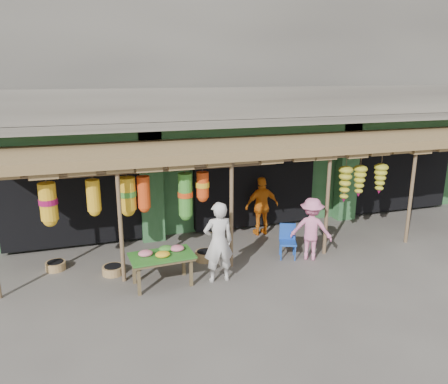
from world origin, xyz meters
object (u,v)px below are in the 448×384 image
object	(u,v)px
flower_table	(162,256)
person_shopper	(311,229)
blue_chair	(288,239)
person_vendor	(262,206)
person_front	(218,242)

from	to	relation	value
flower_table	person_shopper	distance (m)	3.71
blue_chair	person_shopper	distance (m)	0.64
person_vendor	person_front	bearing A→B (deg)	48.85
flower_table	blue_chair	distance (m)	3.26
person_front	person_shopper	xyz separation A→B (m)	(2.50, 0.44, -0.13)
person_vendor	person_shopper	world-z (taller)	person_vendor
flower_table	person_front	size ratio (longest dim) A/B	0.77
person_front	person_vendor	world-z (taller)	person_front
person_front	person_shopper	bearing A→B (deg)	-169.90
flower_table	blue_chair	bearing A→B (deg)	5.28
person_vendor	blue_chair	bearing A→B (deg)	89.47
flower_table	person_front	world-z (taller)	person_front
person_front	person_vendor	distance (m)	3.11
flower_table	person_shopper	world-z (taller)	person_shopper
person_front	person_shopper	world-z (taller)	person_front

